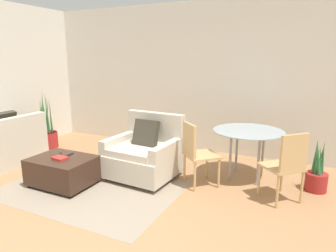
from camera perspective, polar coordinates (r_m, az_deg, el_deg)
ground_plane at (r=3.29m, az=-15.56°, el=-19.95°), size 20.00×20.00×0.00m
wall_back at (r=5.68m, az=6.22°, el=9.00°), size 12.00×0.06×2.75m
area_rug at (r=4.33m, az=-14.46°, el=-11.46°), size 2.37×1.65×0.01m
armchair at (r=4.50m, az=-4.57°, el=-5.37°), size 1.02×0.94×0.93m
ottoman at (r=4.49m, az=-19.39°, el=-7.91°), size 0.85×0.64×0.40m
book_stack at (r=4.38m, az=-19.91°, el=-5.76°), size 0.22×0.17×0.03m
tv_remote_primary at (r=4.51m, az=-18.33°, el=-5.24°), size 0.06×0.16×0.01m
tv_remote_secondary at (r=4.57m, az=-19.75°, el=-5.12°), size 0.15×0.14×0.01m
potted_plant at (r=6.41m, az=-22.08°, el=-1.57°), size 0.40×0.40×1.16m
dining_table at (r=4.50m, az=15.00°, el=-1.93°), size 1.01×1.01×0.73m
dining_chair_near_left at (r=4.14m, az=5.34°, el=-4.60°), size 0.59×0.59×0.90m
dining_chair_near_right at (r=3.91m, az=21.70°, el=-6.55°), size 0.59×0.59×0.90m
potted_plant_small at (r=4.53m, az=26.45°, el=-8.61°), size 0.28×0.28×0.73m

